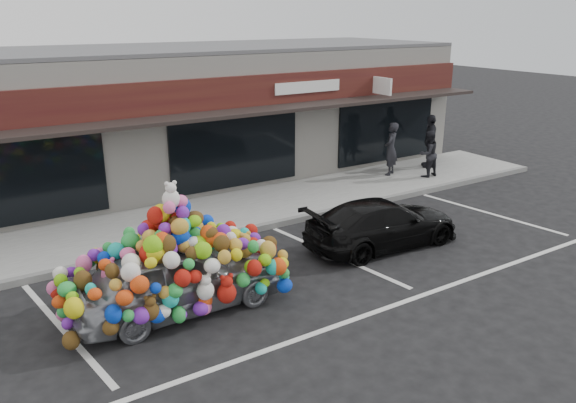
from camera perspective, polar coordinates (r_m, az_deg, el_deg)
ground at (r=11.58m, az=-5.90°, el=-8.82°), size 90.00×90.00×0.00m
shop_building at (r=18.54m, az=-18.09°, el=7.86°), size 24.00×7.20×4.31m
sidewalk at (r=14.95m, az=-12.85°, el=-2.43°), size 26.00×3.00×0.15m
kerb at (r=13.64m, az=-10.67°, el=-4.36°), size 26.00×0.18×0.16m
parking_stripe_left at (r=10.92m, az=-21.89°, el=-11.95°), size 0.73×4.37×0.01m
parking_stripe_mid at (r=13.07m, az=4.76°, el=-5.45°), size 0.73×4.37×0.01m
parking_stripe_right at (r=16.70m, az=19.74°, el=-1.11°), size 0.73×4.37×0.01m
lane_line at (r=10.90m, az=9.38°, el=-10.83°), size 14.00×0.12×0.01m
toy_car at (r=10.63m, az=-11.29°, el=-6.75°), size 2.86×4.19×2.44m
black_sedan at (r=13.54m, az=9.59°, el=-2.20°), size 1.81×4.01×1.14m
pedestrian_a at (r=19.08m, az=10.41°, el=5.28°), size 0.77×0.71×1.77m
pedestrian_b at (r=19.14m, az=14.03°, el=4.73°), size 0.77×0.61×1.55m
pedestrian_c at (r=20.41m, az=14.22°, el=5.99°), size 1.14×1.01×1.85m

